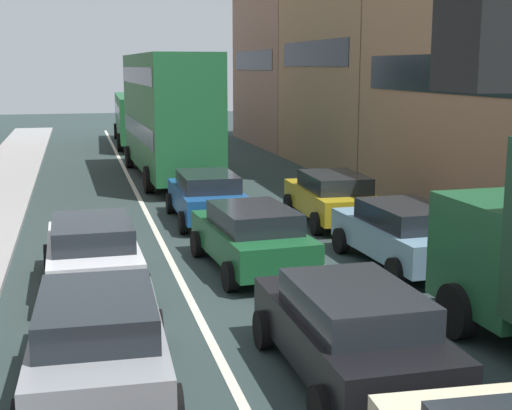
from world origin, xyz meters
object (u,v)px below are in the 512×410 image
(wagon_left_lane_second, at_px, (98,339))
(bus_far_queue_secondary, at_px, (139,115))
(hatchback_centre_lane_third, at_px, (252,236))
(wagon_right_lane_far, at_px, (332,196))
(coupe_centre_lane_fourth, at_px, (207,196))
(sedan_right_lane_behind_truck, at_px, (404,233))
(bus_mid_queue_primary, at_px, (168,110))
(sedan_centre_lane_second, at_px, (350,329))
(sedan_left_lane_third, at_px, (93,251))

(wagon_left_lane_second, distance_m, bus_far_queue_secondary, 33.23)
(hatchback_centre_lane_third, bearing_deg, wagon_right_lane_far, -42.98)
(coupe_centre_lane_fourth, distance_m, sedan_right_lane_behind_truck, 6.92)
(sedan_right_lane_behind_truck, xyz_separation_m, wagon_right_lane_far, (0.02, 4.90, 0.00))
(hatchback_centre_lane_third, bearing_deg, bus_far_queue_secondary, -3.63)
(wagon_left_lane_second, bearing_deg, coupe_centre_lane_fourth, -16.08)
(coupe_centre_lane_fourth, bearing_deg, hatchback_centre_lane_third, -178.89)
(wagon_left_lane_second, height_order, bus_mid_queue_primary, bus_mid_queue_primary)
(wagon_right_lane_far, bearing_deg, hatchback_centre_lane_third, 142.56)
(sedan_centre_lane_second, relative_size, wagon_right_lane_far, 0.99)
(hatchback_centre_lane_third, height_order, sedan_right_lane_behind_truck, same)
(wagon_left_lane_second, height_order, hatchback_centre_lane_third, same)
(sedan_centre_lane_second, distance_m, wagon_right_lane_far, 11.01)
(wagon_right_lane_far, bearing_deg, bus_mid_queue_primary, 22.23)
(sedan_left_lane_third, distance_m, sedan_right_lane_behind_truck, 7.04)
(bus_mid_queue_primary, relative_size, bus_far_queue_secondary, 1.00)
(hatchback_centre_lane_third, relative_size, bus_far_queue_secondary, 0.42)
(hatchback_centre_lane_third, distance_m, sedan_right_lane_behind_truck, 3.53)
(sedan_centre_lane_second, bearing_deg, wagon_right_lane_far, -18.81)
(sedan_left_lane_third, relative_size, bus_mid_queue_primary, 0.41)
(sedan_centre_lane_second, xyz_separation_m, bus_far_queue_secondary, (-0.13, 33.54, 0.96))
(coupe_centre_lane_fourth, height_order, bus_far_queue_secondary, bus_far_queue_secondary)
(coupe_centre_lane_fourth, relative_size, bus_far_queue_secondary, 0.41)
(wagon_right_lane_far, bearing_deg, sedan_centre_lane_second, 163.08)
(sedan_right_lane_behind_truck, bearing_deg, wagon_right_lane_far, -2.72)
(hatchback_centre_lane_third, height_order, wagon_right_lane_far, same)
(wagon_left_lane_second, height_order, coupe_centre_lane_fourth, same)
(sedan_centre_lane_second, distance_m, sedan_left_lane_third, 6.60)
(sedan_centre_lane_second, relative_size, bus_far_queue_secondary, 0.41)
(hatchback_centre_lane_third, xyz_separation_m, sedan_right_lane_behind_truck, (3.49, -0.57, 0.00))
(wagon_left_lane_second, relative_size, hatchback_centre_lane_third, 0.99)
(sedan_left_lane_third, bearing_deg, wagon_right_lane_far, -56.21)
(hatchback_centre_lane_third, bearing_deg, sedan_centre_lane_second, 176.15)
(wagon_right_lane_far, xyz_separation_m, bus_mid_queue_primary, (-3.62, 9.64, 2.03))
(hatchback_centre_lane_third, bearing_deg, bus_mid_queue_primary, -3.45)
(sedan_centre_lane_second, distance_m, bus_mid_queue_primary, 20.18)
(sedan_right_lane_behind_truck, bearing_deg, coupe_centre_lane_fourth, 28.50)
(wagon_left_lane_second, bearing_deg, sedan_left_lane_third, 1.19)
(bus_mid_queue_primary, xyz_separation_m, bus_far_queue_secondary, (-0.02, 13.46, -1.07))
(sedan_left_lane_third, bearing_deg, bus_mid_queue_primary, -14.22)
(coupe_centre_lane_fourth, bearing_deg, bus_far_queue_secondary, 0.49)
(bus_mid_queue_primary, bearing_deg, hatchback_centre_lane_third, 178.89)
(sedan_centre_lane_second, xyz_separation_m, wagon_right_lane_far, (3.51, 10.44, 0.00))
(coupe_centre_lane_fourth, distance_m, bus_far_queue_secondary, 22.08)
(sedan_left_lane_third, xyz_separation_m, wagon_right_lane_far, (7.07, 4.89, 0.00))
(sedan_centre_lane_second, distance_m, hatchback_centre_lane_third, 6.12)
(coupe_centre_lane_fourth, xyz_separation_m, bus_mid_queue_primary, (-0.04, 8.60, 2.03))
(sedan_centre_lane_second, distance_m, sedan_right_lane_behind_truck, 6.55)
(wagon_left_lane_second, xyz_separation_m, hatchback_centre_lane_third, (3.61, 5.61, 0.00))
(coupe_centre_lane_fourth, relative_size, sedan_right_lane_behind_truck, 0.99)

